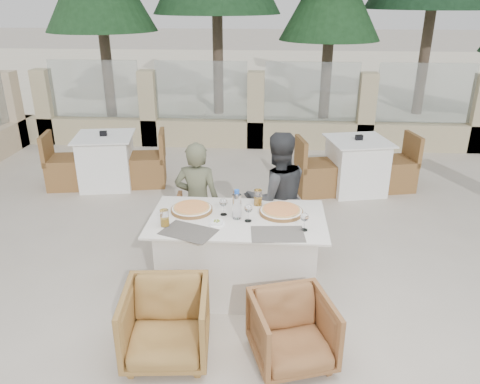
# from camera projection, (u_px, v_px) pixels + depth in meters

# --- Properties ---
(ground) EXTENTS (80.00, 80.00, 0.00)m
(ground) POSITION_uv_depth(u_px,v_px,m) (235.00, 295.00, 4.47)
(ground) COLOR beige
(ground) RESTS_ON ground
(sand_patch) EXTENTS (30.00, 16.00, 0.01)m
(sand_patch) POSITION_uv_depth(u_px,v_px,m) (265.00, 73.00, 17.34)
(sand_patch) COLOR #F5E9C9
(sand_patch) RESTS_ON ground
(perimeter_wall_far) EXTENTS (10.00, 0.34, 1.60)m
(perimeter_wall_far) POSITION_uv_depth(u_px,v_px,m) (256.00, 105.00, 8.57)
(perimeter_wall_far) COLOR tan
(perimeter_wall_far) RESTS_ON ground
(pine_centre) EXTENTS (2.20, 2.20, 5.00)m
(pine_centre) POSITION_uv_depth(u_px,v_px,m) (331.00, 3.00, 10.03)
(pine_centre) COLOR #1E4721
(pine_centre) RESTS_ON ground
(dining_table) EXTENTS (1.60, 0.90, 0.77)m
(dining_table) POSITION_uv_depth(u_px,v_px,m) (238.00, 255.00, 4.41)
(dining_table) COLOR silver
(dining_table) RESTS_ON ground
(placemat_near_left) EXTENTS (0.53, 0.44, 0.00)m
(placemat_near_left) POSITION_uv_depth(u_px,v_px,m) (189.00, 232.00, 4.00)
(placemat_near_left) COLOR #534D47
(placemat_near_left) RESTS_ON dining_table
(placemat_near_right) EXTENTS (0.47, 0.34, 0.00)m
(placemat_near_right) POSITION_uv_depth(u_px,v_px,m) (278.00, 234.00, 3.96)
(placemat_near_right) COLOR #615B53
(placemat_near_right) RESTS_ON dining_table
(pizza_left) EXTENTS (0.41, 0.41, 0.05)m
(pizza_left) POSITION_uv_depth(u_px,v_px,m) (192.00, 209.00, 4.38)
(pizza_left) COLOR #D9541D
(pizza_left) RESTS_ON dining_table
(pizza_right) EXTENTS (0.42, 0.42, 0.05)m
(pizza_right) POSITION_uv_depth(u_px,v_px,m) (281.00, 211.00, 4.34)
(pizza_right) COLOR #D84B1D
(pizza_right) RESTS_ON dining_table
(water_bottle) EXTENTS (0.10, 0.10, 0.28)m
(water_bottle) POSITION_uv_depth(u_px,v_px,m) (237.00, 204.00, 4.20)
(water_bottle) COLOR #ACC8E3
(water_bottle) RESTS_ON dining_table
(wine_glass_centre) EXTENTS (0.10, 0.10, 0.18)m
(wine_glass_centre) POSITION_uv_depth(u_px,v_px,m) (224.00, 206.00, 4.28)
(wine_glass_centre) COLOR white
(wine_glass_centre) RESTS_ON dining_table
(wine_glass_near) EXTENTS (0.08, 0.08, 0.18)m
(wine_glass_near) POSITION_uv_depth(u_px,v_px,m) (248.00, 212.00, 4.16)
(wine_glass_near) COLOR silver
(wine_glass_near) RESTS_ON dining_table
(wine_glass_corner) EXTENTS (0.10, 0.10, 0.18)m
(wine_glass_corner) POSITION_uv_depth(u_px,v_px,m) (304.00, 221.00, 4.00)
(wine_glass_corner) COLOR silver
(wine_glass_corner) RESTS_ON dining_table
(beer_glass_left) EXTENTS (0.10, 0.10, 0.15)m
(beer_glass_left) POSITION_uv_depth(u_px,v_px,m) (165.00, 218.00, 4.08)
(beer_glass_left) COLOR gold
(beer_glass_left) RESTS_ON dining_table
(beer_glass_right) EXTENTS (0.09, 0.09, 0.16)m
(beer_glass_right) POSITION_uv_depth(u_px,v_px,m) (258.00, 198.00, 4.49)
(beer_glass_right) COLOR orange
(beer_glass_right) RESTS_ON dining_table
(olive_dish) EXTENTS (0.12, 0.12, 0.04)m
(olive_dish) POSITION_uv_depth(u_px,v_px,m) (217.00, 222.00, 4.12)
(olive_dish) COLOR white
(olive_dish) RESTS_ON dining_table
(armchair_far_left) EXTENTS (0.72, 0.74, 0.63)m
(armchair_far_left) POSITION_uv_depth(u_px,v_px,m) (207.00, 226.00, 5.11)
(armchair_far_left) COLOR brown
(armchair_far_left) RESTS_ON ground
(armchair_far_right) EXTENTS (0.69, 0.70, 0.54)m
(armchair_far_right) POSITION_uv_depth(u_px,v_px,m) (279.00, 237.00, 4.99)
(armchair_far_right) COLOR #8F5E34
(armchair_far_right) RESTS_ON ground
(armchair_near_left) EXTENTS (0.70, 0.72, 0.60)m
(armchair_near_left) POSITION_uv_depth(u_px,v_px,m) (166.00, 324.00, 3.61)
(armchair_near_left) COLOR olive
(armchair_near_left) RESTS_ON ground
(armchair_near_right) EXTENTS (0.74, 0.75, 0.55)m
(armchair_near_right) POSITION_uv_depth(u_px,v_px,m) (292.00, 331.00, 3.56)
(armchair_near_right) COLOR brown
(armchair_near_right) RESTS_ON ground
(diner_left) EXTENTS (0.49, 0.34, 1.30)m
(diner_left) POSITION_uv_depth(u_px,v_px,m) (198.00, 202.00, 4.89)
(diner_left) COLOR #565840
(diner_left) RESTS_ON ground
(diner_right) EXTENTS (0.82, 0.72, 1.41)m
(diner_right) POSITION_uv_depth(u_px,v_px,m) (277.00, 198.00, 4.83)
(diner_right) COLOR #333537
(diner_right) RESTS_ON ground
(bg_table_a) EXTENTS (1.75, 1.08, 0.77)m
(bg_table_a) POSITION_uv_depth(u_px,v_px,m) (107.00, 161.00, 6.92)
(bg_table_a) COLOR white
(bg_table_a) RESTS_ON ground
(bg_table_b) EXTENTS (1.78, 1.15, 0.77)m
(bg_table_b) POSITION_uv_depth(u_px,v_px,m) (356.00, 166.00, 6.73)
(bg_table_b) COLOR white
(bg_table_b) RESTS_ON ground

